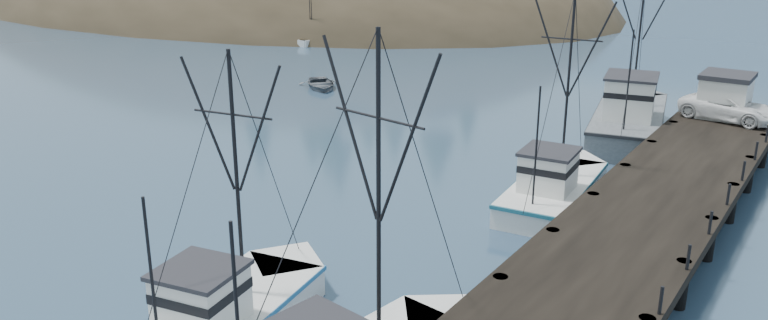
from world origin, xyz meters
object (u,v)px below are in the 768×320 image
(work_vessel, at_px, (629,119))
(pier, at_px, (649,211))
(pickup_truck, at_px, (729,108))
(motorboat, at_px, (321,88))
(pier_shed, at_px, (725,95))
(trawler_mid, at_px, (230,314))
(trawler_far, at_px, (555,188))

(work_vessel, bearing_deg, pier, -71.01)
(pier, relative_size, pickup_truck, 7.52)
(work_vessel, relative_size, motorboat, 2.97)
(pier_shed, bearing_deg, pier, -88.97)
(pickup_truck, bearing_deg, motorboat, 100.37)
(work_vessel, xyz_separation_m, pickup_truck, (6.01, 0.20, 1.59))
(pickup_truck, bearing_deg, work_vessel, 101.76)
(trawler_mid, distance_m, trawler_far, 19.26)
(pier, height_order, trawler_far, trawler_far)
(trawler_far, bearing_deg, pickup_truck, 68.85)
(trawler_far, height_order, work_vessel, work_vessel)
(trawler_far, xyz_separation_m, work_vessel, (-0.40, 14.30, 0.41))
(pier, relative_size, pier_shed, 13.75)
(work_vessel, distance_m, motorboat, 26.36)
(trawler_mid, relative_size, pier_shed, 3.31)
(pier_shed, bearing_deg, trawler_far, -108.65)
(trawler_mid, bearing_deg, trawler_far, 75.31)
(motorboat, bearing_deg, work_vessel, -45.89)
(trawler_mid, relative_size, pickup_truck, 1.81)
(trawler_far, relative_size, pier_shed, 3.48)
(trawler_far, xyz_separation_m, pier_shed, (5.15, 15.24, 2.60))
(pickup_truck, height_order, motorboat, pickup_truck)
(pier, height_order, trawler_mid, trawler_mid)
(trawler_mid, xyz_separation_m, motorboat, (-21.85, 32.85, -0.82))
(trawler_mid, bearing_deg, pickup_truck, 72.42)
(pier_shed, bearing_deg, trawler_mid, -106.50)
(trawler_mid, xyz_separation_m, work_vessel, (4.49, 32.94, 0.41))
(trawler_mid, bearing_deg, pier, 56.88)
(pier, relative_size, work_vessel, 3.02)
(pickup_truck, bearing_deg, trawler_far, 168.70)
(pickup_truck, bearing_deg, pier_shed, 42.10)
(pier_shed, bearing_deg, pickup_truck, -57.75)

